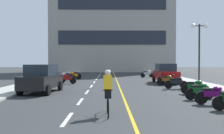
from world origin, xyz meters
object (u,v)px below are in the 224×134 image
(motorcycle_8, at_px, (167,80))
(motorcycle_10, at_px, (69,77))
(motorcycle_13, at_px, (147,74))
(motorcycle_11, at_px, (74,75))
(motorcycle_4, at_px, (213,94))
(parked_car_mid, at_px, (166,73))
(motorcycle_7, at_px, (176,82))
(motorcycle_9, at_px, (67,78))
(cyclist_rider, at_px, (108,91))
(parked_car_near, at_px, (42,78))
(motorcycle_6, at_px, (195,87))
(street_lamp_mid, at_px, (199,40))
(motorcycle_5, at_px, (200,91))
(motorcycle_12, at_px, (74,75))

(motorcycle_8, bearing_deg, motorcycle_10, 151.42)
(motorcycle_13, bearing_deg, motorcycle_11, -154.59)
(motorcycle_4, height_order, motorcycle_11, same)
(parked_car_mid, bearing_deg, motorcycle_7, -93.55)
(motorcycle_9, bearing_deg, cyclist_rider, -74.69)
(parked_car_near, distance_m, motorcycle_11, 11.82)
(parked_car_near, bearing_deg, motorcycle_6, -6.40)
(motorcycle_7, xyz_separation_m, motorcycle_8, (-0.09, 2.64, 0.00))
(motorcycle_13, xyz_separation_m, cyclist_rider, (-4.86, -22.98, 0.41))
(parked_car_near, bearing_deg, street_lamp_mid, 25.01)
(motorcycle_8, distance_m, motorcycle_10, 10.25)
(motorcycle_6, bearing_deg, motorcycle_5, -102.11)
(parked_car_mid, distance_m, motorcycle_8, 2.55)
(parked_car_near, relative_size, motorcycle_5, 2.57)
(motorcycle_11, xyz_separation_m, cyclist_rider, (3.89, -18.83, 0.41))
(motorcycle_11, height_order, motorcycle_12, same)
(motorcycle_8, relative_size, motorcycle_10, 1.02)
(motorcycle_12, bearing_deg, motorcycle_11, -83.63)
(motorcycle_7, relative_size, motorcycle_13, 1.00)
(motorcycle_7, relative_size, cyclist_rider, 0.96)
(motorcycle_5, xyz_separation_m, motorcycle_9, (-8.59, 9.82, 0.00))
(motorcycle_7, xyz_separation_m, motorcycle_9, (-8.74, 4.42, 0.00))
(cyclist_rider, bearing_deg, motorcycle_8, 67.58)
(parked_car_near, bearing_deg, motorcycle_13, 60.08)
(motorcycle_8, relative_size, motorcycle_13, 1.00)
(motorcycle_4, distance_m, motorcycle_5, 1.61)
(street_lamp_mid, bearing_deg, motorcycle_7, -129.86)
(motorcycle_11, xyz_separation_m, motorcycle_12, (-0.21, 1.86, 0.00))
(street_lamp_mid, xyz_separation_m, motorcycle_8, (-2.97, -0.82, -3.42))
(motorcycle_6, distance_m, motorcycle_8, 5.97)
(motorcycle_10, bearing_deg, motorcycle_5, -55.36)
(parked_car_mid, xyz_separation_m, cyclist_rider, (-5.31, -14.38, -0.03))
(parked_car_near, bearing_deg, motorcycle_4, -27.37)
(motorcycle_13, height_order, cyclist_rider, cyclist_rider)
(parked_car_mid, height_order, motorcycle_13, parked_car_mid)
(parked_car_near, xyz_separation_m, motorcycle_8, (9.23, 4.88, -0.44))
(motorcycle_13, relative_size, cyclist_rider, 0.96)
(motorcycle_4, xyz_separation_m, motorcycle_10, (-8.99, 14.55, 0.00))
(motorcycle_5, bearing_deg, motorcycle_11, 120.26)
(motorcycle_7, relative_size, motorcycle_11, 1.02)
(motorcycle_8, distance_m, motorcycle_13, 11.08)
(motorcycle_8, xyz_separation_m, motorcycle_10, (-9.00, 4.91, 0.00))
(street_lamp_mid, distance_m, parked_car_near, 13.79)
(motorcycle_4, bearing_deg, motorcycle_10, 121.70)
(motorcycle_7, xyz_separation_m, motorcycle_11, (-8.88, 9.57, 0.00))
(street_lamp_mid, distance_m, motorcycle_9, 12.16)
(motorcycle_4, xyz_separation_m, motorcycle_13, (-0.03, 20.73, 0.00))
(motorcycle_6, xyz_separation_m, cyclist_rider, (-5.29, -5.94, 0.41))
(motorcycle_6, xyz_separation_m, motorcycle_12, (-9.39, 14.74, 0.00))
(motorcycle_7, height_order, motorcycle_13, same)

